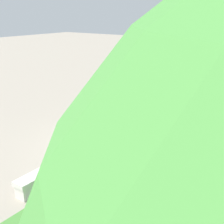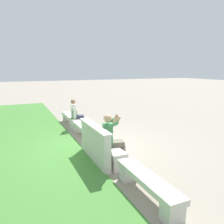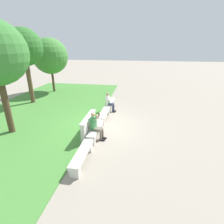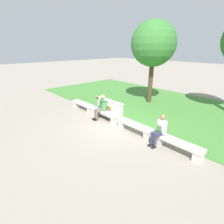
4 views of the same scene
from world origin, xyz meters
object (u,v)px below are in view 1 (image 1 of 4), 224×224
Objects in this scene: person_distant at (65,150)px; person_photographer at (134,113)px; bench_main at (159,112)px; backpack at (67,152)px; bench_far at (47,174)px; bench_mid at (97,146)px; bench_near at (132,127)px.

person_photographer is at bearing -179.83° from person_distant.
bench_main is 4.43× the size of backpack.
person_photographer is 3.65m from person_distant.
backpack is at bearing 178.60° from bench_far.
person_photographer reaches higher than bench_main.
bench_mid is 1.00× the size of bench_far.
person_distant is at bearing -175.13° from bench_far.
bench_mid is 2.09m from bench_far.
person_distant is (5.50, -0.07, 0.37)m from bench_main.
bench_mid is 1.37m from backpack.
person_distant is (1.32, -0.07, 0.37)m from bench_mid.
backpack reaches higher than bench_mid.
bench_far is 4.44m from person_photographer.
person_distant is at bearing -2.81° from bench_mid.
bench_near is 3.43m from backpack.
bench_near is 1.51× the size of person_distant.
bench_far is 4.43× the size of backpack.
backpack is at bearing 86.99° from person_distant.
bench_main is 1.00× the size of bench_near.
bench_main is 1.90m from person_photographer.
bench_near is at bearing 178.91° from person_distant.
bench_far is at bearing 0.00° from bench_near.
person_distant reaches higher than bench_near.
bench_main and bench_near have the same top height.
person_distant is (-0.76, -0.07, 0.37)m from bench_far.
person_photographer reaches higher than person_distant.
person_photographer is 1.05× the size of person_distant.
bench_main is 1.00× the size of bench_mid.
bench_far is 0.85m from person_distant.
backpack is (1.33, 0.02, 0.33)m from bench_mid.
bench_main is at bearing -179.81° from backpack.
bench_mid is at bearing -179.20° from backpack.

